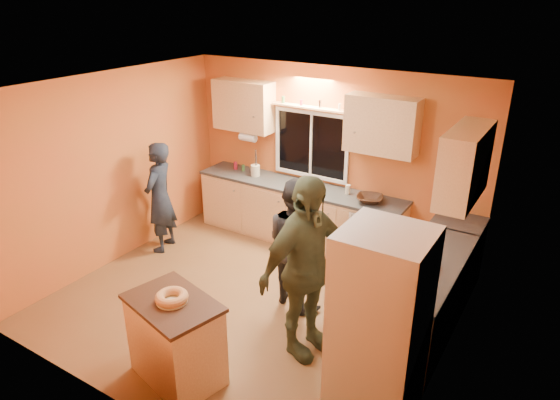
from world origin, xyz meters
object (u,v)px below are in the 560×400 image
Objects in this scene: island at (176,339)px; person_right at (305,269)px; refrigerator at (379,326)px; person_left at (160,197)px; person_center at (296,242)px.

person_right reaches higher than island.
person_right reaches higher than refrigerator.
person_left is 0.82× the size of person_right.
person_right is (0.84, 1.01, 0.54)m from island.
person_right reaches higher than person_center.
person_right is (-0.93, 0.37, 0.08)m from refrigerator.
refrigerator is at bearing 55.69° from person_left.
person_left reaches higher than person_center.
person_left reaches higher than island.
person_center is 0.82× the size of person_right.
refrigerator is 1.74× the size of island.
refrigerator is 1.94m from island.
person_center is at bearing 52.22° from person_right.
person_right is at bearing 144.48° from person_center.
refrigerator is at bearing 34.08° from island.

